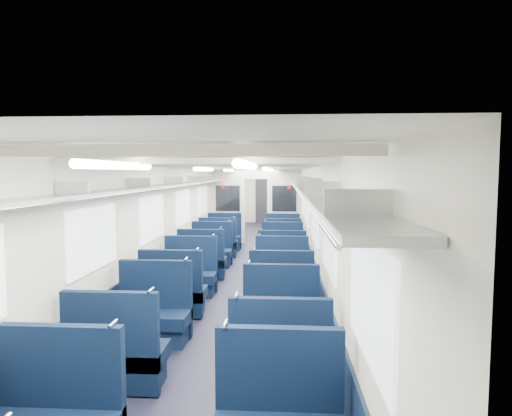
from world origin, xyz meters
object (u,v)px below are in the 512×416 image
Objects in this scene: seat_16 at (218,245)px; seat_9 at (281,295)px; seat_19 at (282,239)px; seat_7 at (281,323)px; seat_17 at (282,246)px; seat_4 at (117,357)px; seat_14 at (211,252)px; seat_5 at (280,367)px; seat_11 at (282,276)px; end_door at (264,200)px; seat_18 at (224,238)px; seat_10 at (190,276)px; bulkhead at (256,204)px; seat_13 at (282,264)px; seat_8 at (173,294)px; seat_12 at (202,263)px; seat_6 at (153,316)px.

seat_9 is at bearing -70.11° from seat_16.
seat_19 is (1.66, 0.99, 0.00)m from seat_16.
seat_17 is at bearing 90.00° from seat_7.
seat_9 is (1.66, 2.34, 0.00)m from seat_4.
seat_14 is 2.68m from seat_19.
seat_5 is 1.00× the size of seat_11.
end_door reaches higher than seat_18.
end_door reaches higher than seat_10.
bulkhead is 2.59× the size of seat_13.
seat_17 is at bearing 70.09° from seat_8.
seat_5 is at bearing -90.00° from seat_19.
seat_11 is 4.38m from seat_19.
seat_10 is at bearing -90.00° from seat_12.
seat_16 is (-1.66, 5.82, 0.00)m from seat_7.
seat_8 is at bearing -90.00° from seat_14.
end_door is at bearing 93.78° from seat_9.
seat_6 is 3.72m from seat_13.
seat_13 is at bearing -2.55° from seat_12.
seat_11 is at bearing 90.00° from seat_7.
seat_16 is at bearing 90.00° from seat_12.
seat_8 is 2.09m from seat_11.
seat_4 is 1.00× the size of seat_19.
seat_5 and seat_12 have the same top height.
seat_13 is at bearing -85.40° from end_door.
seat_12 is at bearing 109.17° from seat_5.
seat_5 is (0.83, -15.02, -0.67)m from end_door.
end_door is 1.85× the size of seat_10.
seat_4 is at bearing -90.00° from seat_12.
seat_13 is at bearing 63.54° from seat_6.
seat_6 is 1.00× the size of seat_13.
seat_8 is 2.38m from seat_12.
seat_7 is 1.00× the size of seat_14.
seat_19 is at bearing 63.02° from seat_12.
seat_4 is at bearing -103.60° from seat_17.
seat_10 is 3.47m from seat_16.
seat_9 is at bearing -90.00° from seat_19.
seat_11 is at bearing 54.11° from seat_6.
seat_16 is at bearing 103.26° from seat_5.
seat_13 is at bearing -64.06° from seat_18.
seat_4 is at bearing -90.00° from seat_14.
seat_13 is (0.83, -10.32, -0.67)m from end_door.
seat_10 is 2.36m from seat_14.
bulkhead is at bearing 95.05° from seat_5.
seat_7 is 6.06m from seat_16.
seat_8 is 3.54m from seat_14.
seat_8 is at bearing 90.00° from seat_4.
seat_8 is (-1.66, 2.39, 0.00)m from seat_5.
bulkhead is 8.12m from seat_6.
seat_8 is 1.00× the size of seat_11.
seat_5 is 6.97m from seat_17.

